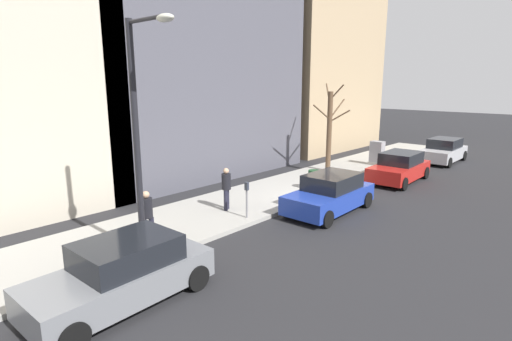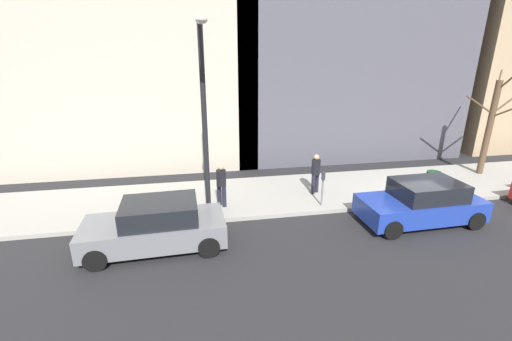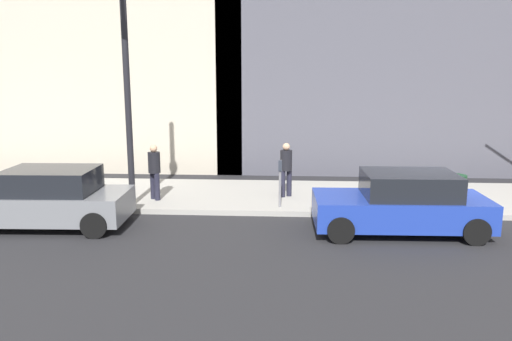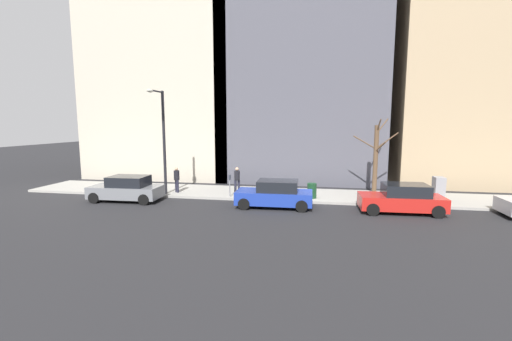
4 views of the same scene
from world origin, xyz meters
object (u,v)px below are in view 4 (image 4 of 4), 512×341
parking_meter (230,183)px  office_block_center (304,27)px  parked_car_grey (127,189)px  office_tower_left (462,41)px  pedestrian_near_meter (237,178)px  parked_car_blue (275,194)px  streetlamp (162,134)px  utility_box (438,189)px  bare_tree (376,158)px  parked_car_red (402,199)px  office_tower_right (179,60)px  pedestrian_midblock (177,178)px  trash_bin (312,191)px

parking_meter → office_block_center: 16.99m
parked_car_grey → office_tower_left: 27.17m
parking_meter → pedestrian_near_meter: (1.25, -0.17, 0.11)m
parked_car_blue → parked_car_grey: size_ratio=0.99×
streetlamp → office_block_center: 16.74m
pedestrian_near_meter → parking_meter: bearing=49.2°
utility_box → bare_tree: (1.29, 3.34, 1.66)m
parked_car_blue → pedestrian_near_meter: size_ratio=2.55×
parked_car_red → pedestrian_near_meter: 9.97m
pedestrian_near_meter → office_block_center: bearing=-143.2°
streetlamp → office_tower_right: 13.74m
pedestrian_near_meter → office_tower_right: office_tower_right is taller
parked_car_blue → office_tower_left: (11.82, -13.17, 10.31)m
pedestrian_near_meter → office_block_center: size_ratio=0.06×
parked_car_red → pedestrian_midblock: pedestrian_midblock is taller
office_tower_right → pedestrian_near_meter: bearing=-141.6°
office_tower_left → office_block_center: bearing=84.4°
office_block_center → parked_car_grey: bearing=143.2°
streetlamp → pedestrian_midblock: bearing=-32.6°
bare_tree → trash_bin: bare_tree is taller
parking_meter → utility_box: 12.27m
streetlamp → bare_tree: bearing=-80.1°
parking_meter → pedestrian_near_meter: size_ratio=0.81×
streetlamp → office_block_center: (11.57, -8.15, 8.95)m
parked_car_red → office_block_center: 18.79m
pedestrian_near_meter → office_tower_left: (8.93, -16.04, 9.96)m
bare_tree → trash_bin: bearing=113.5°
utility_box → pedestrian_midblock: 16.00m
trash_bin → pedestrian_midblock: pedestrian_midblock is taller
bare_tree → trash_bin: size_ratio=5.36×
office_block_center → parked_car_red: bearing=-155.9°
parked_car_blue → streetlamp: size_ratio=0.65×
office_block_center → parked_car_blue: bearing=176.3°
parked_car_red → parking_meter: size_ratio=3.15×
trash_bin → pedestrian_midblock: bearing=88.7°
parking_meter → pedestrian_near_meter: 1.27m
parking_meter → utility_box: utility_box is taller
pedestrian_midblock → streetlamp: bearing=-78.2°
parked_car_red → parked_car_grey: size_ratio=1.00×
utility_box → office_block_center: bearing=38.4°
office_tower_left → bare_tree: bearing=137.7°
parked_car_red → office_tower_right: bearing=51.6°
bare_tree → office_tower_left: office_tower_left is taller
parked_car_grey → bare_tree: (3.85, -14.84, 1.78)m
trash_bin → parking_meter: bearing=95.1°
pedestrian_near_meter → pedestrian_midblock: same height
parking_meter → bare_tree: bare_tree is taller
parking_meter → office_tower_left: bearing=-57.9°
pedestrian_midblock → office_tower_left: size_ratio=0.08×
streetlamp → trash_bin: bearing=-86.2°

